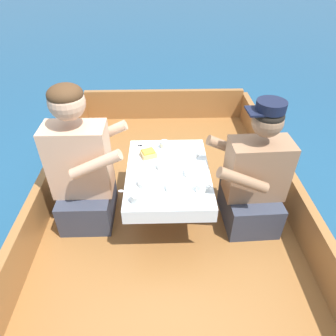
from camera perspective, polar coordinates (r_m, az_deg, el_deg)
name	(u,v)px	position (r m, az deg, el deg)	size (l,w,h in m)	color
ground_plane	(168,226)	(2.66, -0.08, -10.96)	(60.00, 60.00, 0.00)	navy
boat_deck	(168,214)	(2.55, -0.08, -8.73)	(1.93, 2.98, 0.30)	brown
gunwale_port	(48,189)	(2.51, -21.96, -3.81)	(0.06, 2.98, 0.29)	#936033
gunwale_starboard	(285,185)	(2.54, 21.47, -3.06)	(0.06, 2.98, 0.29)	#936033
bow_coaming	(164,104)	(3.57, -0.72, 12.06)	(1.81, 0.06, 0.34)	#936033
cockpit_table	(168,176)	(2.11, 0.00, -1.44)	(0.58, 0.79, 0.41)	#B2B2B7
person_port	(82,170)	(2.13, -16.02, -0.40)	(0.52, 0.44, 1.04)	#333847
person_starboard	(254,180)	(2.14, 16.01, -2.27)	(0.54, 0.46, 0.96)	#333847
plate_sandwich	(149,157)	(2.21, -3.73, 2.18)	(0.20, 0.20, 0.01)	silver
plate_bread	(187,152)	(2.25, 3.58, 2.97)	(0.19, 0.19, 0.01)	silver
sandwich	(148,154)	(2.19, -3.76, 2.77)	(0.13, 0.12, 0.05)	tan
bowl_port_near	(148,181)	(1.95, -3.78, -2.53)	(0.14, 0.14, 0.04)	silver
bowl_starboard_near	(177,186)	(1.91, 1.78, -3.47)	(0.15, 0.15, 0.04)	silver
bowl_center_far	(193,172)	(2.04, 4.87, -0.71)	(0.13, 0.13, 0.04)	silver
coffee_cup_port	(163,165)	(2.08, -0.88, 0.51)	(0.11, 0.08, 0.05)	silver
coffee_cup_starboard	(137,198)	(1.83, -5.88, -5.65)	(0.11, 0.08, 0.06)	silver
coffee_cup_center	(201,187)	(1.90, 6.37, -3.62)	(0.09, 0.07, 0.06)	silver
tin_can	(164,144)	(2.30, -0.72, 4.52)	(0.07, 0.07, 0.05)	silver
utensil_fork_port	(146,147)	(2.33, -4.22, 4.10)	(0.17, 0.06, 0.00)	silver
utensil_knife_starboard	(141,147)	(2.33, -5.14, 4.09)	(0.01, 0.17, 0.00)	silver
utensil_spoon_starboard	(127,191)	(1.92, -7.73, -4.40)	(0.17, 0.03, 0.01)	silver
utensil_spoon_port	(191,203)	(1.83, 4.47, -6.70)	(0.16, 0.08, 0.01)	silver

